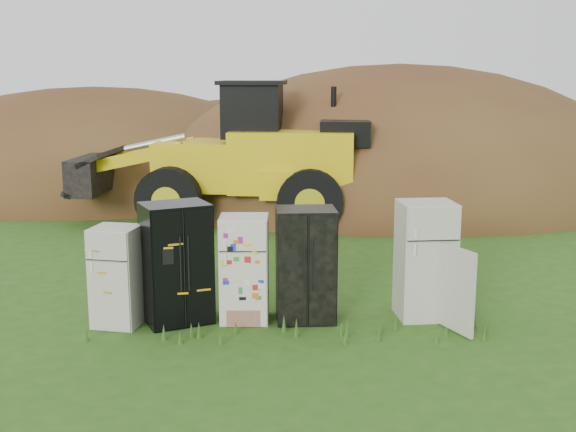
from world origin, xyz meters
name	(u,v)px	position (x,y,z in m)	size (l,w,h in m)	color
ground	(274,320)	(0.00, 0.00, 0.00)	(120.00, 120.00, 0.00)	#295216
fridge_leftmost	(117,276)	(-2.40, -0.04, 0.77)	(0.68, 0.65, 1.54)	beige
fridge_black_side	(176,263)	(-1.50, 0.04, 0.93)	(0.98, 0.77, 1.87)	black
fridge_sticker	(244,269)	(-0.46, 0.04, 0.83)	(0.74, 0.68, 1.66)	silver
fridge_dark_mid	(306,265)	(0.49, 0.00, 0.89)	(0.91, 0.74, 1.77)	black
fridge_open_door	(425,260)	(2.38, 0.01, 0.92)	(0.84, 0.77, 1.85)	beige
wheel_loader	(218,153)	(-1.05, 7.64, 1.81)	(7.48, 3.03, 3.62)	gold
dirt_mound_right	(396,197)	(4.39, 11.11, 0.00)	(15.56, 11.41, 8.16)	#4F2C19
dirt_mound_left	(99,188)	(-5.24, 13.61, 0.00)	(14.95, 11.21, 6.73)	#4F2C19
dirt_mound_back	(259,170)	(0.30, 17.77, 0.00)	(17.13, 11.42, 5.64)	#4F2C19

